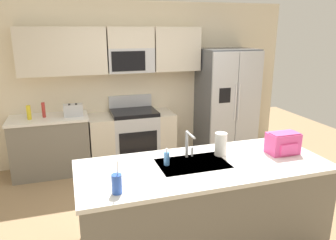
{
  "coord_description": "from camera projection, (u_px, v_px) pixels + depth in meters",
  "views": [
    {
      "loc": [
        -1.18,
        -3.15,
        2.17
      ],
      "look_at": [
        0.01,
        0.6,
        1.05
      ],
      "focal_mm": 34.39,
      "sensor_mm": 36.0,
      "label": 1
    }
  ],
  "objects": [
    {
      "name": "kitchen_wall_unit",
      "position": [
        132.0,
        73.0,
        5.29
      ],
      "size": [
        5.2,
        0.43,
        2.6
      ],
      "color": "beige",
      "rests_on": "ground"
    },
    {
      "name": "sink_faucet",
      "position": [
        188.0,
        142.0,
        3.24
      ],
      "size": [
        0.08,
        0.21,
        0.28
      ],
      "color": "#B7BABF",
      "rests_on": "island_counter"
    },
    {
      "name": "island_counter",
      "position": [
        203.0,
        205.0,
        3.26
      ],
      "size": [
        2.46,
        0.98,
        0.9
      ],
      "color": "slate",
      "rests_on": "ground"
    },
    {
      "name": "toaster",
      "position": [
        73.0,
        110.0,
        4.83
      ],
      "size": [
        0.28,
        0.16,
        0.18
      ],
      "color": "#B7BABF",
      "rests_on": "back_counter"
    },
    {
      "name": "bottle_yellow",
      "position": [
        29.0,
        112.0,
        4.65
      ],
      "size": [
        0.06,
        0.06,
        0.21
      ],
      "primitive_type": "cylinder",
      "color": "yellow",
      "rests_on": "back_counter"
    },
    {
      "name": "refrigerator",
      "position": [
        226.0,
        103.0,
        5.58
      ],
      "size": [
        0.9,
        0.76,
        1.85
      ],
      "color": "#4C4F54",
      "rests_on": "ground"
    },
    {
      "name": "soap_dispenser",
      "position": [
        167.0,
        158.0,
        3.1
      ],
      "size": [
        0.06,
        0.06,
        0.17
      ],
      "color": "#4C8CD8",
      "rests_on": "island_counter"
    },
    {
      "name": "paper_towel_roll",
      "position": [
        221.0,
        144.0,
        3.33
      ],
      "size": [
        0.12,
        0.12,
        0.24
      ],
      "primitive_type": "cylinder",
      "color": "white",
      "rests_on": "island_counter"
    },
    {
      "name": "backpack",
      "position": [
        283.0,
        143.0,
        3.37
      ],
      "size": [
        0.32,
        0.22,
        0.23
      ],
      "color": "#EA4C93",
      "rests_on": "island_counter"
    },
    {
      "name": "back_counter",
      "position": [
        51.0,
        145.0,
        4.92
      ],
      "size": [
        1.15,
        0.63,
        0.9
      ],
      "color": "slate",
      "rests_on": "ground"
    },
    {
      "name": "drink_cup_blue",
      "position": [
        117.0,
        184.0,
        2.56
      ],
      "size": [
        0.08,
        0.08,
        0.28
      ],
      "color": "blue",
      "rests_on": "island_counter"
    },
    {
      "name": "pepper_mill",
      "position": [
        44.0,
        110.0,
        4.75
      ],
      "size": [
        0.05,
        0.05,
        0.22
      ],
      "primitive_type": "cylinder",
      "color": "#B2332D",
      "rests_on": "back_counter"
    },
    {
      "name": "range_oven",
      "position": [
        132.0,
        138.0,
        5.29
      ],
      "size": [
        1.36,
        0.61,
        1.1
      ],
      "color": "#B7BABF",
      "rests_on": "ground"
    },
    {
      "name": "ground_plane",
      "position": [
        182.0,
        218.0,
        3.83
      ],
      "size": [
        9.0,
        9.0,
        0.0
      ],
      "primitive_type": "plane",
      "color": "#997A56",
      "rests_on": "ground"
    }
  ]
}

